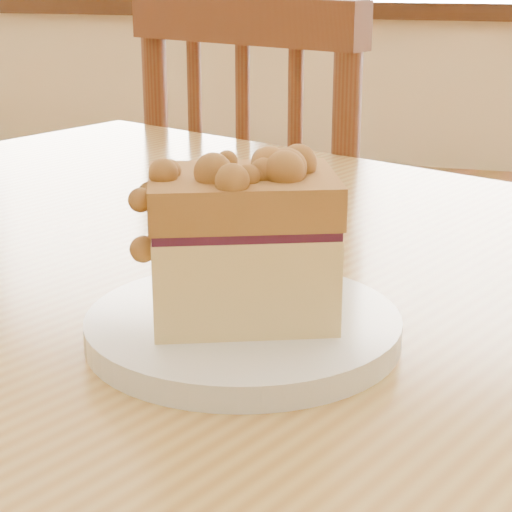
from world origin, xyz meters
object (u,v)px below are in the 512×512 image
at_px(cafe_table_main, 283,404).
at_px(cake_slice, 239,237).
at_px(plate, 243,328).
at_px(cafe_chair_main, 304,287).

xyz_separation_m(cafe_table_main, cake_slice, (-0.01, -0.08, 0.16)).
bearing_deg(plate, cake_slice, -136.15).
bearing_deg(cafe_chair_main, plate, 123.51).
relative_size(cafe_table_main, cake_slice, 11.26).
bearing_deg(cake_slice, cafe_table_main, 62.08).
distance_m(cafe_table_main, cake_slice, 0.18).
height_order(cafe_table_main, cafe_chair_main, cafe_chair_main).
distance_m(cafe_table_main, cafe_chair_main, 0.77).
xyz_separation_m(cafe_chair_main, plate, (0.14, -0.81, 0.28)).
xyz_separation_m(cafe_table_main, cafe_chair_main, (-0.15, 0.73, -0.18)).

